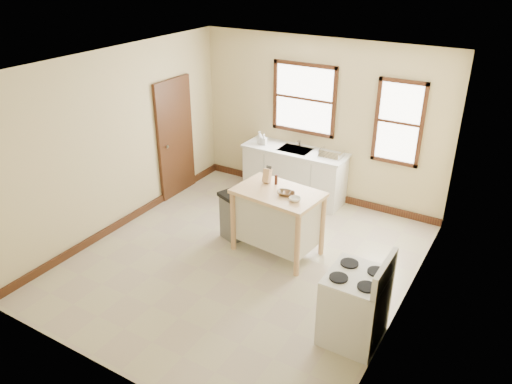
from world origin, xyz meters
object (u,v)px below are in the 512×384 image
Objects in this scene: dish_rack at (331,154)px; pepper_grinder at (276,180)px; bowl_a at (284,193)px; soap_bottle_b at (264,139)px; trash_bin at (234,216)px; soap_bottle_a at (260,138)px; knife_block at (267,176)px; gas_stove at (355,297)px; kitchen_island at (277,222)px; bowl_b at (289,194)px; bowl_c at (295,199)px.

dish_rack is 1.58m from pepper_grinder.
bowl_a is (0.06, -1.80, 0.05)m from dish_rack.
pepper_grinder is (1.05, -1.48, 0.05)m from soap_bottle_b.
trash_bin is (-0.88, 0.05, -0.64)m from bowl_a.
knife_block is at bearing -34.55° from soap_bottle_a.
pepper_grinder reaches higher than soap_bottle_b.
gas_stove is (1.90, -1.33, -0.53)m from knife_block.
bowl_a is 0.17× the size of gas_stove.
gas_stove is at bearing -29.38° from kitchen_island.
soap_bottle_a reaches higher than gas_stove.
pepper_grinder is at bearing 145.36° from bowl_b.
kitchen_island is at bearing 20.07° from trash_bin.
trash_bin is (0.43, -1.66, -0.64)m from soap_bottle_b.
soap_bottle_a reaches higher than bowl_b.
kitchen_island is 0.53m from bowl_a.
knife_block reaches higher than soap_bottle_b.
soap_bottle_a is at bearing 176.54° from dish_rack.
gas_stove reaches higher than bowl_c.
bowl_b reaches higher than kitchen_island.
pepper_grinder is 0.13× the size of gas_stove.
knife_block is 1.24× the size of bowl_c.
dish_rack is at bearing -0.08° from soap_bottle_b.
dish_rack is at bearing 94.16° from bowl_b.
gas_stove is (1.56, -2.90, -0.40)m from dish_rack.
knife_block reaches higher than kitchen_island.
soap_bottle_b is at bearing 176.94° from dish_rack.
dish_rack is 0.34× the size of gas_stove.
knife_block reaches higher than bowl_a.
soap_bottle_b is (0.09, -0.00, -0.02)m from soap_bottle_a.
knife_block is 1.17× the size of bowl_b.
soap_bottle_b is at bearing 130.15° from bowl_c.
soap_bottle_a is 0.59× the size of dish_rack.
soap_bottle_b is 0.17× the size of gas_stove.
soap_bottle_b is 2.19m from bowl_b.
soap_bottle_b reaches higher than dish_rack.
pepper_grinder is 0.78× the size of bowl_a.
pepper_grinder reaches higher than bowl_b.
soap_bottle_a is 1.87m from pepper_grinder.
soap_bottle_a is 0.20× the size of gas_stove.
knife_block is at bearing -109.33° from dish_rack.
dish_rack is at bearing 75.49° from knife_block.
gas_stove is (1.43, -1.11, -0.45)m from bowl_b.
bowl_c is at bearing -26.70° from soap_bottle_a.
bowl_a is 1.13× the size of bowl_b.
soap_bottle_a is 2.21m from bowl_a.
bowl_a is at bearing -29.25° from soap_bottle_a.
dish_rack is at bearing 85.32° from trash_bin.
dish_rack is 3.32m from gas_stove.
soap_bottle_b is 1.00× the size of bowl_a.
kitchen_island is 0.55m from bowl_b.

